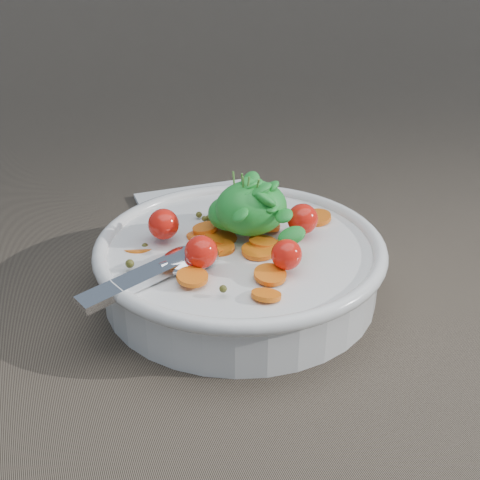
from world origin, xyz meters
name	(u,v)px	position (x,y,z in m)	size (l,w,h in m)	color
ground	(251,294)	(0.00, 0.00, 0.00)	(6.00, 6.00, 0.00)	brown
bowl	(240,261)	(-0.01, 0.01, 0.03)	(0.28, 0.26, 0.11)	silver
napkin	(204,207)	(0.02, 0.19, 0.00)	(0.14, 0.13, 0.01)	white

